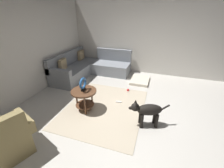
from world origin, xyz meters
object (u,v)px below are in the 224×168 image
Objects in this scene: sectional_couch at (89,68)px; armchair at (7,141)px; dog_bed_mat at (140,80)px; torus_sculpture at (83,84)px; dog at (147,111)px; dog_toy_ball at (128,90)px; dog_toy_rope at (119,102)px; side_table at (84,95)px.

sectional_couch is 2.34× the size of armchair.
dog_bed_mat is at bearing -90.16° from sectional_couch.
torus_sculpture is at bearing 0.70° from armchair.
sectional_couch is 2.77× the size of dog.
sectional_couch and armchair have the same top height.
armchair is at bearing 153.77° from dog_toy_ball.
armchair is 6.06× the size of dog_toy_rope.
torus_sculpture is 1.54m from dog.
torus_sculpture is (0.00, -0.00, 0.29)m from side_table.
armchair reaches higher than torus_sculpture.
torus_sculpture reaches higher than side_table.
dog_bed_mat reaches higher than dog_toy_rope.
dog_bed_mat is 0.84m from dog_toy_ball.
dog is (-2.15, -2.39, 0.09)m from sectional_couch.
armchair reaches higher than dog_toy_rope.
side_table is 7.37× the size of dog_toy_ball.
sectional_couch is at bearing 23.44° from torus_sculpture.
sectional_couch is 2.21m from dog_toy_rope.
torus_sculpture is at bearing 127.92° from dog_toy_rope.
dog_bed_mat is at bearing -17.05° from dog_toy_ball.
sectional_couch is 3.21m from dog.
torus_sculpture is at bearing -156.56° from sectional_couch.
sectional_couch reaches higher than torus_sculpture.
dog_bed_mat is 0.99× the size of dog.
armchair is 1.18× the size of dog.
armchair reaches higher than dog.
torus_sculpture is (-2.05, -0.89, 0.42)m from sectional_couch.
armchair is at bearing 155.70° from dog_bed_mat.
side_table is 1.84× the size of torus_sculpture.
dog_toy_rope is (0.65, 0.79, -0.35)m from dog.
dog is (-0.10, -1.50, -0.04)m from side_table.
dog_toy_ball is at bearing -8.07° from dog_toy_rope.
armchair is 2.49m from dog_toy_rope.
sectional_couch is 2.81× the size of dog_bed_mat.
dog_bed_mat is (2.05, -1.05, -0.37)m from side_table.
dog_toy_ball is at bearing -32.88° from torus_sculpture.
dog_toy_ball is at bearing 6.75° from dog.
armchair is 11.82× the size of dog_toy_ball.
dog reaches higher than dog_bed_mat.
dog_toy_rope is at bearing -10.33° from armchair.
sectional_couch reaches higher than side_table.
dog reaches higher than dog_toy_ball.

